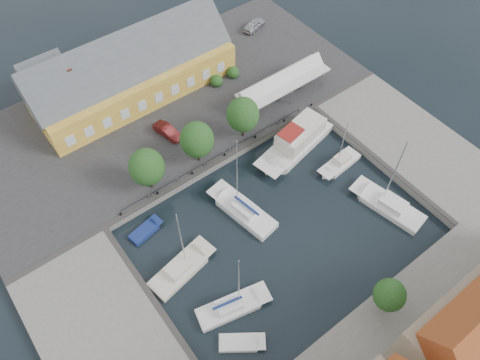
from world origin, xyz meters
The scene contains 19 objects.
ground centered at (0.00, 0.00, 0.00)m, with size 140.00×140.00×0.00m, color black.
north_quay centered at (0.00, 23.00, 0.50)m, with size 56.00×26.00×1.00m, color #2D2D30.
west_quay centered at (-22.00, -2.00, 0.50)m, with size 12.00×24.00×1.00m, color slate.
east_quay centered at (22.00, -2.00, 0.50)m, with size 12.00×24.00×1.00m, color slate.
quay_edge_fittings centered at (0.02, 4.75, 1.06)m, with size 56.00×24.72×0.40m.
warehouse centered at (-2.60, 28.36, 4.43)m, with size 28.56×14.00×9.55m.
tent_canopy centered at (14.00, 14.50, 3.68)m, with size 14.00×4.00×2.83m.
quay_trees centered at (-2.00, 12.00, 4.88)m, with size 18.20×4.20×6.30m.
car_silver centered at (20.66, 29.49, 1.75)m, with size 1.76×4.38×1.49m, color #B8BAC1.
car_red centered at (-2.87, 18.06, 1.71)m, with size 1.51×4.32×1.42m, color #531313.
center_sailboat centered at (-2.00, 2.75, 0.36)m, with size 4.28×9.70×12.88m.
trawler centered at (10.01, 6.84, 1.02)m, with size 13.09×6.12×5.00m.
east_boat_b centered at (12.34, 1.02, 0.26)m, with size 6.52×2.61×8.99m.
east_boat_c centered at (12.46, -7.21, 0.26)m, with size 4.64×9.70×11.85m.
west_boat_b centered at (-12.03, 0.85, 0.26)m, with size 8.46×4.23×11.14m.
west_boat_d centered at (-10.15, -5.98, 0.27)m, with size 8.27×4.11×10.79m.
launch_sw centered at (-11.58, -9.46, 0.09)m, with size 4.79×4.14×0.98m.
launch_nw centered at (-12.64, 7.54, 0.09)m, with size 4.40×2.41×0.88m.
townhouses centered at (1.93, -23.24, 5.82)m, with size 36.30×8.50×12.00m.
Camera 1 is at (-20.61, -21.21, 47.28)m, focal length 35.00 mm.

